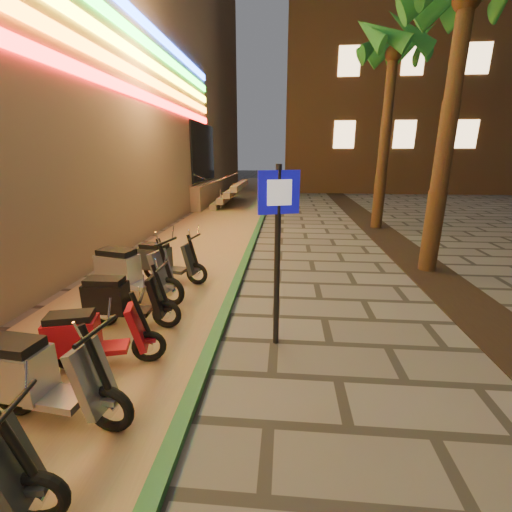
# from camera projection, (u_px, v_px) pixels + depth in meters

# --- Properties ---
(parking_strip) EXTENTS (3.40, 60.00, 0.01)m
(parking_strip) POSITION_uv_depth(u_px,v_px,m) (206.00, 236.00, 11.76)
(parking_strip) COLOR #8C7251
(parking_strip) RESTS_ON ground
(green_curb) EXTENTS (0.18, 60.00, 0.10)m
(green_curb) POSITION_uv_depth(u_px,v_px,m) (255.00, 236.00, 11.60)
(green_curb) COLOR #215A2E
(green_curb) RESTS_ON ground
(planting_strip) EXTENTS (1.20, 40.00, 0.02)m
(planting_strip) POSITION_uv_depth(u_px,v_px,m) (468.00, 303.00, 6.47)
(planting_strip) COLOR black
(planting_strip) RESTS_ON ground
(apartment_block) EXTENTS (18.00, 16.06, 25.00)m
(apartment_block) POSITION_uv_depth(u_px,v_px,m) (398.00, 31.00, 28.22)
(apartment_block) COLOR brown
(apartment_block) RESTS_ON ground
(palm_d) EXTENTS (2.97, 3.02, 7.16)m
(palm_d) POSITION_uv_depth(u_px,v_px,m) (394.00, 54.00, 11.45)
(palm_d) COLOR #472D19
(palm_d) RESTS_ON ground
(pedestrian_sign) EXTENTS (0.55, 0.23, 2.60)m
(pedestrian_sign) POSITION_uv_depth(u_px,v_px,m) (278.00, 233.00, 4.66)
(pedestrian_sign) COLOR black
(pedestrian_sign) RESTS_ON ground
(scooter_5) EXTENTS (1.70, 0.65, 1.20)m
(scooter_5) POSITION_uv_depth(u_px,v_px,m) (37.00, 377.00, 3.51)
(scooter_5) COLOR black
(scooter_5) RESTS_ON ground
(scooter_6) EXTENTS (1.47, 0.74, 1.04)m
(scooter_6) POSITION_uv_depth(u_px,v_px,m) (92.00, 337.00, 4.43)
(scooter_6) COLOR black
(scooter_6) RESTS_ON ground
(scooter_7) EXTENTS (1.54, 0.54, 1.09)m
(scooter_7) POSITION_uv_depth(u_px,v_px,m) (121.00, 300.00, 5.50)
(scooter_7) COLOR black
(scooter_7) RESTS_ON ground
(scooter_8) EXTENTS (1.83, 0.89, 1.29)m
(scooter_8) POSITION_uv_depth(u_px,v_px,m) (130.00, 272.00, 6.51)
(scooter_8) COLOR black
(scooter_8) RESTS_ON ground
(scooter_9) EXTENTS (1.57, 0.67, 1.10)m
(scooter_9) POSITION_uv_depth(u_px,v_px,m) (165.00, 261.00, 7.49)
(scooter_9) COLOR black
(scooter_9) RESTS_ON ground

